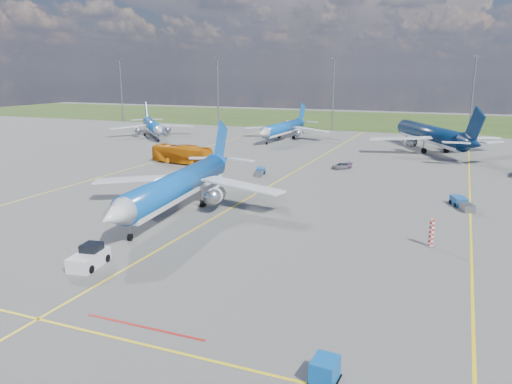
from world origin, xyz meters
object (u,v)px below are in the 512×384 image
at_px(apron_bus, 182,154).
at_px(bg_jet_nnw, 283,139).
at_px(pushback_tug, 89,258).
at_px(baggage_tug_w, 462,203).
at_px(service_car_c, 342,166).
at_px(baggage_tug_c, 260,172).
at_px(service_car_b, 188,177).
at_px(main_airliner, 179,210).
at_px(service_car_a, 202,167).
at_px(uld_container, 325,370).
at_px(warning_post, 431,233).
at_px(bg_jet_nw, 153,137).
at_px(bg_jet_n, 429,151).

bearing_deg(apron_bus, bg_jet_nnw, 0.24).
relative_size(pushback_tug, baggage_tug_w, 1.09).
bearing_deg(apron_bus, service_car_c, -68.95).
distance_m(baggage_tug_w, baggage_tug_c, 35.26).
bearing_deg(apron_bus, baggage_tug_c, -94.38).
relative_size(bg_jet_nnw, service_car_b, 6.62).
bearing_deg(main_airliner, service_car_a, 105.67).
relative_size(main_airliner, uld_container, 21.34).
xyz_separation_m(warning_post, service_car_b, (-40.16, 18.94, -0.78)).
bearing_deg(baggage_tug_w, service_car_b, 157.38).
height_order(bg_jet_nw, apron_bus, bg_jet_nw).
height_order(main_airliner, pushback_tug, main_airliner).
bearing_deg(bg_jet_n, bg_jet_nnw, -37.91).
bearing_deg(baggage_tug_w, bg_jet_n, 76.80).
height_order(bg_jet_nw, service_car_b, bg_jet_nw).
bearing_deg(bg_jet_n, warning_post, 65.33).
bearing_deg(bg_jet_nnw, service_car_a, -86.70).
bearing_deg(service_car_b, baggage_tug_c, -34.40).
height_order(pushback_tug, service_car_c, pushback_tug).
bearing_deg(warning_post, service_car_b, 154.75).
bearing_deg(baggage_tug_c, apron_bus, 151.15).
xyz_separation_m(bg_jet_nw, baggage_tug_w, (82.28, -49.10, 0.58)).
bearing_deg(uld_container, pushback_tug, 163.17).
bearing_deg(uld_container, service_car_a, 127.93).
bearing_deg(main_airliner, uld_container, -53.48).
height_order(service_car_c, baggage_tug_c, service_car_c).
height_order(main_airliner, service_car_b, main_airliner).
bearing_deg(baggage_tug_w, pushback_tug, -153.34).
relative_size(baggage_tug_w, baggage_tug_c, 1.14).
relative_size(bg_jet_nnw, service_car_a, 8.28).
height_order(uld_container, service_car_a, uld_container).
bearing_deg(warning_post, bg_jet_nnw, 119.61).
relative_size(service_car_c, baggage_tug_c, 0.81).
xyz_separation_m(bg_jet_n, uld_container, (0.27, -96.64, 0.72)).
relative_size(pushback_tug, baggage_tug_c, 1.24).
bearing_deg(bg_jet_n, baggage_tug_w, 69.79).
relative_size(warning_post, pushback_tug, 0.49).
distance_m(apron_bus, service_car_a, 8.90).
distance_m(bg_jet_n, baggage_tug_w, 51.79).
height_order(bg_jet_nnw, uld_container, bg_jet_nnw).
bearing_deg(service_car_a, service_car_b, -66.23).
relative_size(main_airliner, pushback_tug, 6.26).
bearing_deg(service_car_a, bg_jet_nnw, 100.62).
height_order(uld_container, baggage_tug_w, uld_container).
height_order(main_airliner, service_car_a, main_airliner).
distance_m(service_car_a, baggage_tug_w, 46.22).
bearing_deg(apron_bus, bg_jet_nw, 49.91).
relative_size(service_car_b, service_car_c, 1.28).
bearing_deg(uld_container, bg_jet_nw, 131.77).
bearing_deg(uld_container, baggage_tug_c, 118.76).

